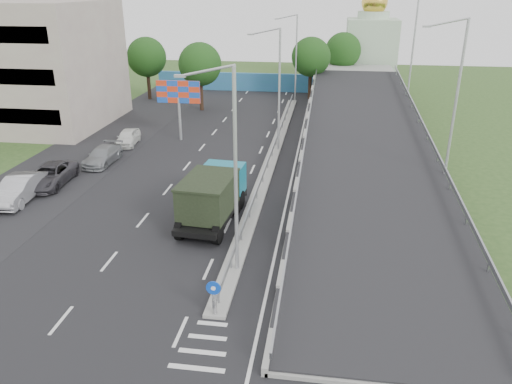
% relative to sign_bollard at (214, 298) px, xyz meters
% --- Properties ---
extents(ground, '(160.00, 160.00, 0.00)m').
position_rel_sign_bollard_xyz_m(ground, '(0.00, -2.17, -1.03)').
color(ground, '#2D4C1E').
rests_on(ground, ground).
extents(road_surface, '(26.00, 90.00, 0.04)m').
position_rel_sign_bollard_xyz_m(road_surface, '(-3.00, 17.83, -1.03)').
color(road_surface, black).
rests_on(road_surface, ground).
extents(parking_strip, '(8.00, 90.00, 0.05)m').
position_rel_sign_bollard_xyz_m(parking_strip, '(-16.00, 17.83, -1.03)').
color(parking_strip, black).
rests_on(parking_strip, ground).
extents(median, '(1.00, 44.00, 0.20)m').
position_rel_sign_bollard_xyz_m(median, '(0.00, 21.83, -0.93)').
color(median, gray).
rests_on(median, ground).
extents(overpass_ramp, '(10.00, 50.00, 3.50)m').
position_rel_sign_bollard_xyz_m(overpass_ramp, '(7.50, 21.83, 0.72)').
color(overpass_ramp, gray).
rests_on(overpass_ramp, ground).
extents(median_guardrail, '(0.09, 44.00, 0.71)m').
position_rel_sign_bollard_xyz_m(median_guardrail, '(0.00, 21.83, -0.28)').
color(median_guardrail, gray).
rests_on(median_guardrail, median).
extents(sign_bollard, '(0.64, 0.23, 1.67)m').
position_rel_sign_bollard_xyz_m(sign_bollard, '(0.00, 0.00, 0.00)').
color(sign_bollard, black).
rests_on(sign_bollard, median).
extents(lamp_post_near, '(2.74, 0.18, 10.08)m').
position_rel_sign_bollard_xyz_m(lamp_post_near, '(0.11, 3.83, 4.77)').
color(lamp_post_near, '#B2B5B7').
rests_on(lamp_post_near, median).
extents(lamp_post_mid, '(2.74, 0.18, 10.08)m').
position_rel_sign_bollard_xyz_m(lamp_post_mid, '(0.11, 23.83, 4.77)').
color(lamp_post_mid, '#B2B5B7').
rests_on(lamp_post_mid, median).
extents(lamp_post_far, '(2.74, 0.18, 10.08)m').
position_rel_sign_bollard_xyz_m(lamp_post_far, '(0.11, 43.83, 4.77)').
color(lamp_post_far, '#B2B5B7').
rests_on(lamp_post_far, median).
extents(blue_wall, '(30.00, 0.50, 2.40)m').
position_rel_sign_bollard_xyz_m(blue_wall, '(-4.00, 49.83, 0.17)').
color(blue_wall, teal).
rests_on(blue_wall, ground).
extents(church, '(7.00, 7.00, 13.80)m').
position_rel_sign_bollard_xyz_m(church, '(10.00, 57.83, 4.28)').
color(church, '#B2CCAD').
rests_on(church, ground).
extents(billboard, '(4.00, 0.24, 5.50)m').
position_rel_sign_bollard_xyz_m(billboard, '(-9.00, 25.83, 3.15)').
color(billboard, '#B2B5B7').
rests_on(billboard, ground).
extents(tree_left_mid, '(4.80, 4.80, 7.60)m').
position_rel_sign_bollard_xyz_m(tree_left_mid, '(-10.00, 37.83, 4.14)').
color(tree_left_mid, black).
rests_on(tree_left_mid, ground).
extents(tree_median_far, '(4.80, 4.80, 7.60)m').
position_rel_sign_bollard_xyz_m(tree_median_far, '(2.00, 45.83, 4.14)').
color(tree_median_far, black).
rests_on(tree_median_far, ground).
extents(tree_left_far, '(4.80, 4.80, 7.60)m').
position_rel_sign_bollard_xyz_m(tree_left_far, '(-18.00, 42.83, 4.14)').
color(tree_left_far, black).
rests_on(tree_left_far, ground).
extents(tree_ramp_far, '(4.80, 4.80, 7.60)m').
position_rel_sign_bollard_xyz_m(tree_ramp_far, '(6.00, 52.83, 4.14)').
color(tree_ramp_far, black).
rests_on(tree_ramp_far, ground).
extents(dump_truck, '(3.16, 7.20, 3.09)m').
position_rel_sign_bollard_xyz_m(dump_truck, '(-2.18, 9.46, 0.68)').
color(dump_truck, black).
rests_on(dump_truck, ground).
extents(parked_car_b, '(2.15, 5.18, 1.67)m').
position_rel_sign_bollard_xyz_m(parked_car_b, '(-15.65, 10.60, -0.20)').
color(parked_car_b, '#A9AAAF').
rests_on(parked_car_b, ground).
extents(parked_car_c, '(2.83, 5.49, 1.48)m').
position_rel_sign_bollard_xyz_m(parked_car_c, '(-15.12, 13.53, -0.29)').
color(parked_car_c, '#37353A').
rests_on(parked_car_c, ground).
extents(parked_car_d, '(2.00, 4.72, 1.36)m').
position_rel_sign_bollard_xyz_m(parked_car_d, '(-13.36, 18.50, -0.35)').
color(parked_car_d, gray).
rests_on(parked_car_d, ground).
extents(parked_car_e, '(2.10, 4.23, 1.39)m').
position_rel_sign_bollard_xyz_m(parked_car_e, '(-13.32, 23.74, -0.34)').
color(parked_car_e, silver).
rests_on(parked_car_e, ground).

